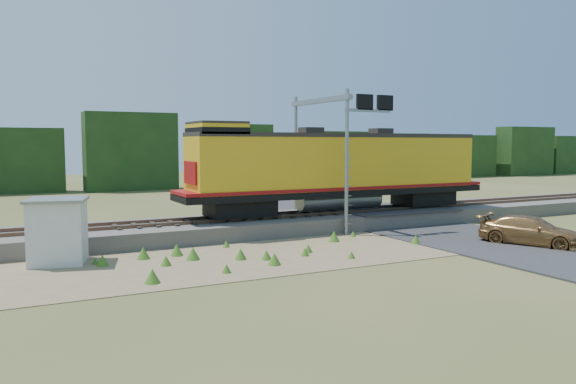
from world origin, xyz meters
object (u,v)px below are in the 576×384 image
locomotive (336,168)px  signal_gantry (332,127)px  car (531,231)px  shed (58,231)px

locomotive → signal_gantry: 2.45m
signal_gantry → car: 11.39m
shed → signal_gantry: size_ratio=0.35×
signal_gantry → car: (5.70, -8.54, -4.94)m
car → shed: bearing=140.6°
locomotive → shed: size_ratio=7.09×
shed → car: (20.05, -5.71, -0.64)m
locomotive → car: (5.01, -9.22, -2.69)m
locomotive → car: 10.83m
signal_gantry → shed: bearing=-168.9°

